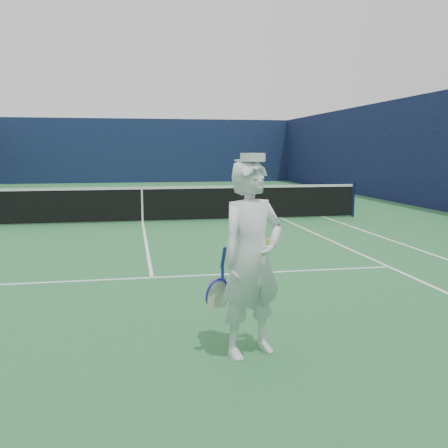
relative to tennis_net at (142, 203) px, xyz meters
name	(u,v)px	position (x,y,z in m)	size (l,w,h in m)	color
ground	(143,222)	(0.00, 0.00, -0.55)	(80.00, 80.00, 0.00)	#276735
court_markings	(143,222)	(0.00, 0.00, -0.55)	(11.03, 23.83, 0.01)	white
windscreen_fence	(141,151)	(0.00, 0.00, 1.45)	(20.12, 36.12, 4.00)	#0F1A3A
tennis_net	(142,203)	(0.00, 0.00, 0.00)	(12.88, 0.09, 1.07)	#141E4C
tennis_player	(252,259)	(0.86, -9.61, 0.42)	(0.91, 0.70, 2.00)	white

